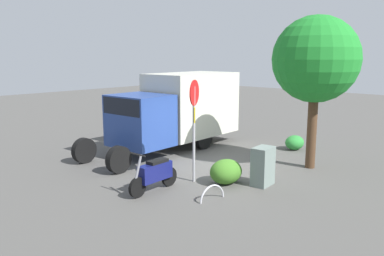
% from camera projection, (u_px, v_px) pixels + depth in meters
% --- Properties ---
extents(ground_plane, '(60.00, 60.00, 0.00)m').
position_uv_depth(ground_plane, '(215.00, 169.00, 13.28)').
color(ground_plane, '#4E4D49').
extents(box_truck_near, '(7.25, 2.45, 3.04)m').
position_uv_depth(box_truck_near, '(177.00, 108.00, 16.00)').
color(box_truck_near, black).
rests_on(box_truck_near, ground).
extents(motorcycle, '(1.81, 0.55, 1.20)m').
position_uv_depth(motorcycle, '(155.00, 173.00, 11.01)').
color(motorcycle, black).
rests_on(motorcycle, ground).
extents(stop_sign, '(0.71, 0.33, 3.08)m').
position_uv_depth(stop_sign, '(194.00, 115.00, 11.58)').
color(stop_sign, '#9E9EA3').
rests_on(stop_sign, ground).
extents(street_tree, '(2.83, 2.83, 5.06)m').
position_uv_depth(street_tree, '(316.00, 60.00, 12.76)').
color(street_tree, '#47301E').
rests_on(street_tree, ground).
extents(utility_cabinet, '(0.73, 0.52, 1.14)m').
position_uv_depth(utility_cabinet, '(263.00, 166.00, 11.52)').
color(utility_cabinet, slate).
rests_on(utility_cabinet, ground).
extents(bike_rack_hoop, '(0.85, 0.17, 0.85)m').
position_uv_depth(bike_rack_hoop, '(212.00, 200.00, 10.41)').
color(bike_rack_hoop, '#B7B7BC').
rests_on(bike_rack_hoop, ground).
extents(shrub_near_sign, '(1.07, 0.88, 0.73)m').
position_uv_depth(shrub_near_sign, '(226.00, 172.00, 11.70)').
color(shrub_near_sign, '#3C7423').
rests_on(shrub_near_sign, ground).
extents(shrub_mid_verge, '(0.86, 0.70, 0.59)m').
position_uv_depth(shrub_mid_verge, '(295.00, 143.00, 15.90)').
color(shrub_mid_verge, '#2B8234').
rests_on(shrub_mid_verge, ground).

